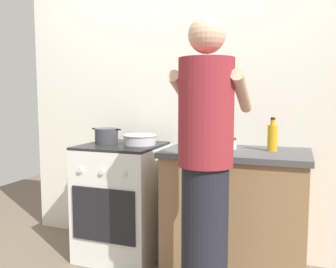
# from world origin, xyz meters

# --- Properties ---
(back_wall) EXTENTS (3.20, 0.10, 2.50)m
(back_wall) POSITION_xyz_m (0.20, 0.50, 1.25)
(back_wall) COLOR silver
(back_wall) RESTS_ON ground
(countertop) EXTENTS (1.00, 0.60, 0.90)m
(countertop) POSITION_xyz_m (0.55, 0.15, 0.45)
(countertop) COLOR #99724C
(countertop) RESTS_ON ground
(stove_range) EXTENTS (0.60, 0.62, 0.90)m
(stove_range) POSITION_xyz_m (-0.35, 0.15, 0.45)
(stove_range) COLOR white
(stove_range) RESTS_ON ground
(pot) EXTENTS (0.25, 0.19, 0.12)m
(pot) POSITION_xyz_m (-0.49, 0.16, 0.96)
(pot) COLOR #38383D
(pot) RESTS_ON stove_range
(mixing_bowl) EXTENTS (0.27, 0.27, 0.08)m
(mixing_bowl) POSITION_xyz_m (-0.21, 0.19, 0.94)
(mixing_bowl) COLOR #B7B7BC
(mixing_bowl) RESTS_ON stove_range
(utensil_crock) EXTENTS (0.10, 0.10, 0.33)m
(utensil_crock) POSITION_xyz_m (0.32, 0.36, 1.00)
(utensil_crock) COLOR silver
(utensil_crock) RESTS_ON countertop
(spice_bottle) EXTENTS (0.04, 0.04, 0.08)m
(spice_bottle) POSITION_xyz_m (0.52, 0.19, 0.94)
(spice_bottle) COLOR silver
(spice_bottle) RESTS_ON countertop
(oil_bottle) EXTENTS (0.07, 0.07, 0.23)m
(oil_bottle) POSITION_xyz_m (0.79, 0.20, 1.00)
(oil_bottle) COLOR gold
(oil_bottle) RESTS_ON countertop
(person) EXTENTS (0.41, 0.50, 1.70)m
(person) POSITION_xyz_m (0.48, -0.47, 0.86)
(person) COLOR black
(person) RESTS_ON ground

